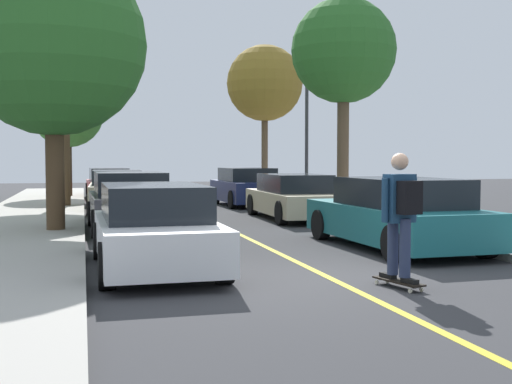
{
  "coord_description": "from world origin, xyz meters",
  "views": [
    {
      "loc": [
        -3.45,
        -8.84,
        1.74
      ],
      "look_at": [
        0.22,
        5.06,
        1.0
      ],
      "focal_mm": 46.03,
      "sensor_mm": 36.0,
      "label": 1
    }
  ],
  "objects_px": {
    "street_tree_left_nearest": "(53,43)",
    "street_tree_left_far": "(68,112)",
    "parked_car_left_nearest": "(154,228)",
    "street_tree_right_near": "(265,84)",
    "parked_car_left_near": "(129,202)",
    "street_tree_right_nearest": "(344,52)",
    "parked_car_right_nearest": "(396,214)",
    "parked_car_right_far": "(247,187)",
    "street_tree_left_near": "(63,51)",
    "streetlamp": "(307,120)",
    "parked_car_right_near": "(294,197)",
    "skateboard": "(398,282)",
    "parked_car_left_farthest": "(109,184)",
    "parked_car_left_far": "(117,191)",
    "skateboarder": "(401,209)"
  },
  "relations": [
    {
      "from": "parked_car_right_far",
      "to": "skateboard",
      "type": "relative_size",
      "value": 4.81
    },
    {
      "from": "parked_car_right_far",
      "to": "street_tree_left_near",
      "type": "bearing_deg",
      "value": -177.87
    },
    {
      "from": "parked_car_right_near",
      "to": "street_tree_left_near",
      "type": "bearing_deg",
      "value": 140.53
    },
    {
      "from": "parked_car_left_nearest",
      "to": "street_tree_left_nearest",
      "type": "distance_m",
      "value": 6.53
    },
    {
      "from": "street_tree_left_near",
      "to": "streetlamp",
      "type": "height_order",
      "value": "street_tree_left_near"
    },
    {
      "from": "parked_car_right_nearest",
      "to": "skateboarder",
      "type": "height_order",
      "value": "skateboarder"
    },
    {
      "from": "skateboarder",
      "to": "parked_car_right_nearest",
      "type": "bearing_deg",
      "value": 63.92
    },
    {
      "from": "streetlamp",
      "to": "skateboard",
      "type": "height_order",
      "value": "streetlamp"
    },
    {
      "from": "parked_car_left_far",
      "to": "parked_car_right_nearest",
      "type": "bearing_deg",
      "value": -65.67
    },
    {
      "from": "parked_car_left_nearest",
      "to": "street_tree_right_near",
      "type": "distance_m",
      "value": 18.47
    },
    {
      "from": "street_tree_left_nearest",
      "to": "skateboard",
      "type": "distance_m",
      "value": 9.77
    },
    {
      "from": "street_tree_left_nearest",
      "to": "parked_car_left_nearest",
      "type": "bearing_deg",
      "value": -71.91
    },
    {
      "from": "street_tree_left_far",
      "to": "street_tree_left_near",
      "type": "bearing_deg",
      "value": -90.0
    },
    {
      "from": "parked_car_left_nearest",
      "to": "skateboarder",
      "type": "bearing_deg",
      "value": -37.91
    },
    {
      "from": "parked_car_left_nearest",
      "to": "street_tree_left_near",
      "type": "bearing_deg",
      "value": 97.4
    },
    {
      "from": "parked_car_left_farthest",
      "to": "skateboard",
      "type": "bearing_deg",
      "value": -81.88
    },
    {
      "from": "parked_car_right_near",
      "to": "street_tree_left_near",
      "type": "relative_size",
      "value": 0.64
    },
    {
      "from": "parked_car_left_nearest",
      "to": "street_tree_left_near",
      "type": "xyz_separation_m",
      "value": [
        -1.68,
        12.94,
        4.71
      ]
    },
    {
      "from": "parked_car_right_far",
      "to": "street_tree_right_near",
      "type": "xyz_separation_m",
      "value": [
        1.68,
        3.59,
        4.25
      ]
    },
    {
      "from": "parked_car_left_far",
      "to": "street_tree_right_nearest",
      "type": "distance_m",
      "value": 8.58
    },
    {
      "from": "parked_car_right_near",
      "to": "streetlamp",
      "type": "relative_size",
      "value": 0.92
    },
    {
      "from": "parked_car_left_near",
      "to": "street_tree_right_nearest",
      "type": "distance_m",
      "value": 8.05
    },
    {
      "from": "parked_car_left_near",
      "to": "skateboarder",
      "type": "relative_size",
      "value": 2.44
    },
    {
      "from": "parked_car_right_near",
      "to": "street_tree_left_near",
      "type": "xyz_separation_m",
      "value": [
        -6.46,
        5.32,
        4.73
      ]
    },
    {
      "from": "parked_car_left_far",
      "to": "street_tree_left_far",
      "type": "distance_m",
      "value": 8.03
    },
    {
      "from": "street_tree_left_nearest",
      "to": "street_tree_left_far",
      "type": "distance_m",
      "value": 13.89
    },
    {
      "from": "parked_car_left_nearest",
      "to": "skateboard",
      "type": "xyz_separation_m",
      "value": [
        3.01,
        -2.32,
        -0.57
      ]
    },
    {
      "from": "street_tree_left_far",
      "to": "streetlamp",
      "type": "xyz_separation_m",
      "value": [
        8.21,
        -7.49,
        -0.63
      ]
    },
    {
      "from": "parked_car_right_near",
      "to": "skateboard",
      "type": "xyz_separation_m",
      "value": [
        -1.76,
        -9.95,
        -0.54
      ]
    },
    {
      "from": "parked_car_left_near",
      "to": "parked_car_right_nearest",
      "type": "distance_m",
      "value": 6.54
    },
    {
      "from": "parked_car_left_near",
      "to": "parked_car_left_farthest",
      "type": "relative_size",
      "value": 0.96
    },
    {
      "from": "parked_car_left_nearest",
      "to": "parked_car_left_farthest",
      "type": "height_order",
      "value": "parked_car_left_nearest"
    },
    {
      "from": "parked_car_left_nearest",
      "to": "street_tree_right_near",
      "type": "height_order",
      "value": "street_tree_right_near"
    },
    {
      "from": "skateboard",
      "to": "parked_car_left_near",
      "type": "bearing_deg",
      "value": 110.59
    },
    {
      "from": "parked_car_right_near",
      "to": "parked_car_right_far",
      "type": "height_order",
      "value": "parked_car_right_far"
    },
    {
      "from": "parked_car_left_nearest",
      "to": "street_tree_left_far",
      "type": "bearing_deg",
      "value": 95.05
    },
    {
      "from": "parked_car_left_farthest",
      "to": "skateboarder",
      "type": "bearing_deg",
      "value": -81.87
    },
    {
      "from": "parked_car_left_farthest",
      "to": "street_tree_left_nearest",
      "type": "xyz_separation_m",
      "value": [
        -1.68,
        -13.67,
        3.65
      ]
    },
    {
      "from": "parked_car_right_far",
      "to": "street_tree_right_near",
      "type": "height_order",
      "value": "street_tree_right_near"
    },
    {
      "from": "parked_car_left_nearest",
      "to": "street_tree_left_near",
      "type": "height_order",
      "value": "street_tree_left_near"
    },
    {
      "from": "parked_car_left_nearest",
      "to": "parked_car_right_far",
      "type": "height_order",
      "value": "parked_car_right_far"
    },
    {
      "from": "parked_car_right_near",
      "to": "streetlamp",
      "type": "height_order",
      "value": "streetlamp"
    },
    {
      "from": "parked_car_left_nearest",
      "to": "parked_car_left_farthest",
      "type": "distance_m",
      "value": 18.81
    },
    {
      "from": "parked_car_right_far",
      "to": "skateboarder",
      "type": "distance_m",
      "value": 15.64
    },
    {
      "from": "parked_car_left_nearest",
      "to": "parked_car_right_near",
      "type": "distance_m",
      "value": 9.0
    },
    {
      "from": "street_tree_left_nearest",
      "to": "street_tree_left_far",
      "type": "bearing_deg",
      "value": 90.0
    },
    {
      "from": "street_tree_left_near",
      "to": "street_tree_right_nearest",
      "type": "xyz_separation_m",
      "value": [
        8.14,
        -4.9,
        -0.47
      ]
    },
    {
      "from": "parked_car_left_near",
      "to": "parked_car_left_far",
      "type": "height_order",
      "value": "parked_car_left_near"
    },
    {
      "from": "parked_car_right_nearest",
      "to": "parked_car_right_far",
      "type": "bearing_deg",
      "value": 90.01
    },
    {
      "from": "street_tree_left_nearest",
      "to": "streetlamp",
      "type": "bearing_deg",
      "value": 37.91
    }
  ]
}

